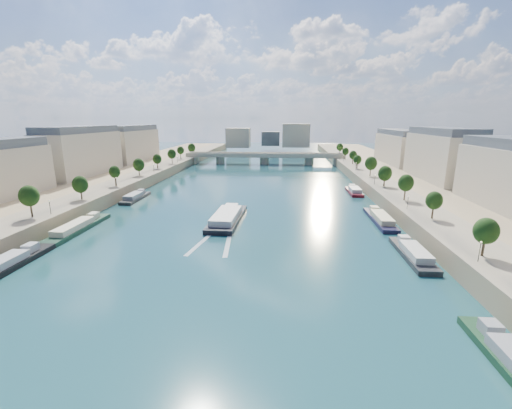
# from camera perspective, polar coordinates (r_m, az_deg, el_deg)

# --- Properties ---
(ground) EXTENTS (700.00, 700.00, 0.00)m
(ground) POSITION_cam_1_polar(r_m,az_deg,el_deg) (125.08, -2.11, -0.70)
(ground) COLOR #0B2832
(ground) RESTS_ON ground
(quay_left) EXTENTS (44.00, 520.00, 5.00)m
(quay_left) POSITION_cam_1_polar(r_m,az_deg,el_deg) (150.97, -30.39, 0.90)
(quay_left) COLOR #9E8460
(quay_left) RESTS_ON ground
(quay_right) EXTENTS (44.00, 520.00, 5.00)m
(quay_right) POSITION_cam_1_polar(r_m,az_deg,el_deg) (136.22, 29.53, -0.24)
(quay_right) COLOR #9E8460
(quay_right) RESTS_ON ground
(pave_left) EXTENTS (14.00, 520.00, 0.10)m
(pave_left) POSITION_cam_1_polar(r_m,az_deg,el_deg) (142.38, -25.56, 1.83)
(pave_left) COLOR gray
(pave_left) RESTS_ON quay_left
(pave_right) EXTENTS (14.00, 520.00, 0.10)m
(pave_right) POSITION_cam_1_polar(r_m,az_deg,el_deg) (130.07, 23.66, 0.97)
(pave_right) COLOR gray
(pave_right) RESTS_ON quay_right
(trees_left) EXTENTS (4.80, 268.80, 8.26)m
(trees_left) POSITION_cam_1_polar(r_m,az_deg,el_deg) (142.15, -24.70, 4.14)
(trees_left) COLOR #382B1E
(trees_left) RESTS_ON ground
(trees_right) EXTENTS (4.80, 268.80, 8.26)m
(trees_right) POSITION_cam_1_polar(r_m,az_deg,el_deg) (137.80, 21.80, 4.14)
(trees_right) COLOR #382B1E
(trees_right) RESTS_ON ground
(lamps_left) EXTENTS (0.36, 200.36, 4.28)m
(lamps_left) POSITION_cam_1_polar(r_m,az_deg,el_deg) (131.17, -26.14, 2.04)
(lamps_left) COLOR black
(lamps_left) RESTS_ON ground
(lamps_right) EXTENTS (0.36, 200.36, 4.28)m
(lamps_right) POSITION_cam_1_polar(r_m,az_deg,el_deg) (132.82, 21.27, 2.66)
(lamps_right) COLOR black
(lamps_right) RESTS_ON ground
(buildings_left) EXTENTS (16.00, 226.00, 23.20)m
(buildings_left) POSITION_cam_1_polar(r_m,az_deg,el_deg) (166.16, -32.34, 6.60)
(buildings_left) COLOR beige
(buildings_left) RESTS_ON ground
(buildings_right) EXTENTS (16.00, 226.00, 23.20)m
(buildings_right) POSITION_cam_1_polar(r_m,az_deg,el_deg) (150.36, 32.84, 5.96)
(buildings_right) COLOR beige
(buildings_right) RESTS_ON ground
(skyline) EXTENTS (79.00, 42.00, 22.00)m
(skyline) POSITION_cam_1_polar(r_m,az_deg,el_deg) (340.16, 2.91, 11.22)
(skyline) COLOR beige
(skyline) RESTS_ON ground
(bridge) EXTENTS (112.00, 12.00, 8.15)m
(bridge) POSITION_cam_1_polar(r_m,az_deg,el_deg) (247.85, 1.39, 7.92)
(bridge) COLOR #C1B79E
(bridge) RESTS_ON ground
(tour_barge) EXTENTS (9.39, 29.60, 3.98)m
(tour_barge) POSITION_cam_1_polar(r_m,az_deg,el_deg) (110.04, -4.82, -2.21)
(tour_barge) COLOR black
(tour_barge) RESTS_ON ground
(wake) EXTENTS (10.76, 26.01, 0.04)m
(wake) POSITION_cam_1_polar(r_m,az_deg,el_deg) (94.90, -6.46, -5.66)
(wake) COLOR silver
(wake) RESTS_ON ground
(moored_barges_right) EXTENTS (5.00, 166.05, 3.60)m
(moored_barges_right) POSITION_cam_1_polar(r_m,az_deg,el_deg) (85.65, 25.80, -8.71)
(moored_barges_right) COLOR black
(moored_barges_right) RESTS_ON ground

